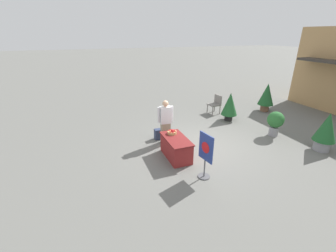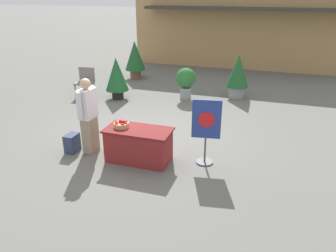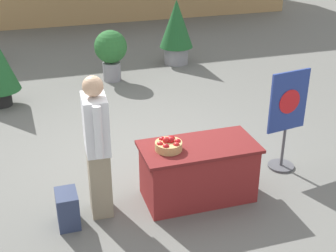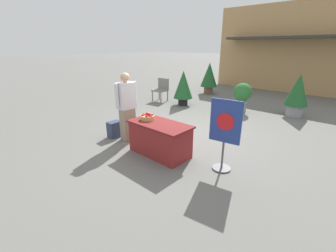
# 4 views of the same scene
# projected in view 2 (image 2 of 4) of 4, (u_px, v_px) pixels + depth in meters

# --- Properties ---
(ground_plane) EXTENTS (120.00, 120.00, 0.00)m
(ground_plane) POSITION_uv_depth(u_px,v_px,m) (143.00, 137.00, 8.19)
(ground_plane) COLOR slate
(storefront_building) EXTENTS (10.66, 5.88, 4.30)m
(storefront_building) POSITION_uv_depth(u_px,v_px,m) (254.00, 17.00, 16.37)
(storefront_building) COLOR tan
(storefront_building) RESTS_ON ground_plane
(display_table) EXTENTS (1.40, 0.71, 0.73)m
(display_table) POSITION_uv_depth(u_px,v_px,m) (139.00, 145.00, 6.94)
(display_table) COLOR maroon
(display_table) RESTS_ON ground_plane
(apple_basket) EXTENTS (0.32, 0.32, 0.16)m
(apple_basket) POSITION_uv_depth(u_px,v_px,m) (121.00, 124.00, 6.89)
(apple_basket) COLOR tan
(apple_basket) RESTS_ON display_table
(person_visitor) EXTENTS (0.28, 0.61, 1.70)m
(person_visitor) POSITION_uv_depth(u_px,v_px,m) (88.00, 116.00, 7.15)
(person_visitor) COLOR gray
(person_visitor) RESTS_ON ground_plane
(backpack) EXTENTS (0.24, 0.34, 0.42)m
(backpack) POSITION_uv_depth(u_px,v_px,m) (72.00, 143.00, 7.39)
(backpack) COLOR #2D3856
(backpack) RESTS_ON ground_plane
(poster_board) EXTENTS (0.59, 0.36, 1.40)m
(poster_board) POSITION_uv_depth(u_px,v_px,m) (206.00, 129.00, 6.69)
(poster_board) COLOR #4C4C51
(poster_board) RESTS_ON ground_plane
(patio_chair) EXTENTS (0.60, 0.60, 0.97)m
(patio_chair) POSITION_uv_depth(u_px,v_px,m) (85.00, 80.00, 11.18)
(patio_chair) COLOR gray
(patio_chair) RESTS_ON ground_plane
(potted_plant_far_right) EXTENTS (0.76, 0.76, 1.38)m
(potted_plant_far_right) POSITION_uv_depth(u_px,v_px,m) (117.00, 75.00, 10.78)
(potted_plant_far_right) COLOR black
(potted_plant_far_right) RESTS_ON ground_plane
(potted_plant_near_left) EXTENTS (0.82, 0.82, 1.52)m
(potted_plant_near_left) POSITION_uv_depth(u_px,v_px,m) (135.00, 57.00, 13.27)
(potted_plant_near_left) COLOR brown
(potted_plant_near_left) RESTS_ON ground_plane
(potted_plant_near_right) EXTENTS (0.75, 0.75, 1.44)m
(potted_plant_near_right) POSITION_uv_depth(u_px,v_px,m) (238.00, 74.00, 10.91)
(potted_plant_near_right) COLOR gray
(potted_plant_near_right) RESTS_ON ground_plane
(potted_plant_far_left) EXTENTS (0.66, 0.66, 1.04)m
(potted_plant_far_left) POSITION_uv_depth(u_px,v_px,m) (186.00, 80.00, 10.84)
(potted_plant_far_left) COLOR gray
(potted_plant_far_left) RESTS_ON ground_plane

